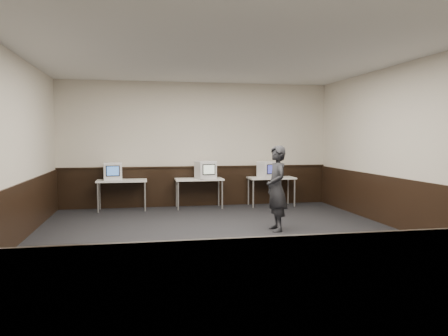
# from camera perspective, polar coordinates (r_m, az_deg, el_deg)

# --- Properties ---
(floor) EXTENTS (8.00, 8.00, 0.00)m
(floor) POSITION_cam_1_polar(r_m,az_deg,el_deg) (7.63, 0.36, -9.51)
(floor) COLOR black
(floor) RESTS_ON ground
(ceiling) EXTENTS (8.00, 8.00, 0.00)m
(ceiling) POSITION_cam_1_polar(r_m,az_deg,el_deg) (7.55, 0.38, 14.81)
(ceiling) COLOR white
(ceiling) RESTS_ON back_wall
(back_wall) EXTENTS (7.00, 0.00, 7.00)m
(back_wall) POSITION_cam_1_polar(r_m,az_deg,el_deg) (11.37, -3.57, 3.08)
(back_wall) COLOR silver
(back_wall) RESTS_ON ground
(front_wall) EXTENTS (7.00, 0.00, 7.00)m
(front_wall) POSITION_cam_1_polar(r_m,az_deg,el_deg) (3.59, 12.92, 0.94)
(front_wall) COLOR silver
(front_wall) RESTS_ON ground
(left_wall) EXTENTS (0.00, 8.00, 8.00)m
(left_wall) POSITION_cam_1_polar(r_m,az_deg,el_deg) (7.56, -26.64, 2.19)
(left_wall) COLOR silver
(left_wall) RESTS_ON ground
(right_wall) EXTENTS (0.00, 8.00, 8.00)m
(right_wall) POSITION_cam_1_polar(r_m,az_deg,el_deg) (8.80, 23.35, 2.48)
(right_wall) COLOR silver
(right_wall) RESTS_ON ground
(wainscot_back) EXTENTS (6.98, 0.04, 1.00)m
(wainscot_back) POSITION_cam_1_polar(r_m,az_deg,el_deg) (11.42, -3.53, -2.45)
(wainscot_back) COLOR black
(wainscot_back) RESTS_ON back_wall
(wainscot_front) EXTENTS (6.98, 0.04, 1.00)m
(wainscot_front) POSITION_cam_1_polar(r_m,az_deg,el_deg) (3.82, 12.53, -15.74)
(wainscot_front) COLOR black
(wainscot_front) RESTS_ON front_wall
(wainscot_left) EXTENTS (0.04, 7.98, 1.00)m
(wainscot_left) POSITION_cam_1_polar(r_m,az_deg,el_deg) (7.67, -26.24, -6.05)
(wainscot_left) COLOR black
(wainscot_left) RESTS_ON left_wall
(wainscot_right) EXTENTS (0.04, 7.98, 1.00)m
(wainscot_right) POSITION_cam_1_polar(r_m,az_deg,el_deg) (8.88, 23.04, -4.62)
(wainscot_right) COLOR black
(wainscot_right) RESTS_ON right_wall
(wainscot_rail) EXTENTS (6.98, 0.06, 0.04)m
(wainscot_rail) POSITION_cam_1_polar(r_m,az_deg,el_deg) (11.36, -3.53, 0.15)
(wainscot_rail) COLOR black
(wainscot_rail) RESTS_ON wainscot_back
(desk_left) EXTENTS (1.20, 0.60, 0.75)m
(desk_left) POSITION_cam_1_polar(r_m,az_deg,el_deg) (10.94, -13.20, -1.89)
(desk_left) COLOR silver
(desk_left) RESTS_ON ground
(desk_center) EXTENTS (1.20, 0.60, 0.75)m
(desk_center) POSITION_cam_1_polar(r_m,az_deg,el_deg) (11.03, -3.28, -1.74)
(desk_center) COLOR silver
(desk_center) RESTS_ON ground
(desk_right) EXTENTS (1.20, 0.60, 0.75)m
(desk_right) POSITION_cam_1_polar(r_m,az_deg,el_deg) (11.43, 6.20, -1.55)
(desk_right) COLOR silver
(desk_right) RESTS_ON ground
(emac_left) EXTENTS (0.47, 0.50, 0.43)m
(emac_left) POSITION_cam_1_polar(r_m,az_deg,el_deg) (10.96, -14.35, -0.40)
(emac_left) COLOR white
(emac_left) RESTS_ON desk_left
(emac_center) EXTENTS (0.54, 0.55, 0.44)m
(emac_center) POSITION_cam_1_polar(r_m,az_deg,el_deg) (10.98, -2.43, -0.23)
(emac_center) COLOR white
(emac_center) RESTS_ON desk_center
(emac_right) EXTENTS (0.52, 0.53, 0.41)m
(emac_right) POSITION_cam_1_polar(r_m,az_deg,el_deg) (11.35, 5.72, -0.18)
(emac_right) COLOR white
(emac_right) RESTS_ON desk_right
(person) EXTENTS (0.40, 0.60, 1.63)m
(person) POSITION_cam_1_polar(r_m,az_deg,el_deg) (8.38, 6.89, -2.67)
(person) COLOR black
(person) RESTS_ON ground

